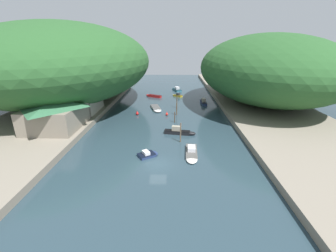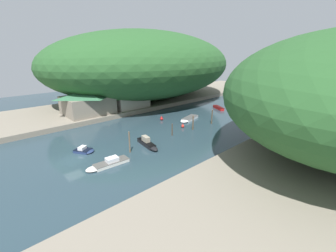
% 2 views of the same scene
% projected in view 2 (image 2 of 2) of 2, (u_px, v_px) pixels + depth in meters
% --- Properties ---
extents(water_surface, '(130.00, 130.00, 0.00)m').
position_uv_depth(water_surface, '(202.00, 121.00, 52.51)').
color(water_surface, '#283D47').
rests_on(water_surface, ground).
extents(left_bank, '(22.00, 120.00, 1.08)m').
position_uv_depth(left_bank, '(138.00, 101.00, 70.33)').
color(left_bank, gray).
rests_on(left_bank, ground).
extents(right_bank, '(22.00, 120.00, 1.08)m').
position_uv_depth(right_bank, '(333.00, 153.00, 34.35)').
color(right_bank, gray).
rests_on(right_bank, ground).
extents(hillside_left, '(43.97, 61.56, 20.59)m').
position_uv_depth(hillside_left, '(144.00, 65.00, 69.90)').
color(hillside_left, '#285628').
rests_on(hillside_left, left_bank).
extents(waterfront_building, '(9.82, 11.34, 5.83)m').
position_uv_depth(waterfront_building, '(87.00, 101.00, 53.50)').
color(waterfront_building, gray).
rests_on(waterfront_building, left_bank).
extents(boathouse_shed, '(7.78, 9.86, 5.03)m').
position_uv_depth(boathouse_shed, '(128.00, 97.00, 60.16)').
color(boathouse_shed, '#B2A899').
rests_on(boathouse_shed, left_bank).
extents(boat_near_quay, '(3.74, 6.07, 1.54)m').
position_uv_depth(boat_near_quay, '(260.00, 106.00, 64.67)').
color(boat_near_quay, teal).
rests_on(boat_near_quay, water_surface).
extents(boat_far_right_bank, '(6.10, 2.14, 1.58)m').
position_uv_depth(boat_far_right_bank, '(148.00, 144.00, 38.08)').
color(boat_far_right_bank, black).
rests_on(boat_far_right_bank, water_surface).
extents(boat_white_cruiser, '(5.43, 3.55, 0.71)m').
position_uv_depth(boat_white_cruiser, '(218.00, 107.00, 63.48)').
color(boat_white_cruiser, red).
rests_on(boat_white_cruiser, water_surface).
extents(boat_mid_channel, '(1.52, 6.39, 1.59)m').
position_uv_depth(boat_mid_channel, '(255.00, 125.00, 48.07)').
color(boat_mid_channel, navy).
rests_on(boat_mid_channel, water_surface).
extents(boat_red_skiff, '(3.56, 6.81, 0.57)m').
position_uv_depth(boat_red_skiff, '(188.00, 119.00, 52.77)').
color(boat_red_skiff, white).
rests_on(boat_red_skiff, water_surface).
extents(boat_open_rowboat, '(3.56, 3.17, 0.91)m').
position_uv_depth(boat_open_rowboat, '(85.00, 150.00, 36.01)').
color(boat_open_rowboat, navy).
rests_on(boat_open_rowboat, water_surface).
extents(boat_navy_launch, '(3.48, 3.09, 1.22)m').
position_uv_depth(boat_navy_launch, '(244.00, 112.00, 58.59)').
color(boat_navy_launch, gold).
rests_on(boat_navy_launch, water_surface).
extents(boat_moored_right, '(2.00, 6.29, 1.06)m').
position_uv_depth(boat_moored_right, '(107.00, 164.00, 31.64)').
color(boat_moored_right, silver).
rests_on(boat_moored_right, water_surface).
extents(mooring_post_nearest, '(0.22, 0.22, 3.58)m').
position_uv_depth(mooring_post_nearest, '(129.00, 142.00, 35.38)').
color(mooring_post_nearest, brown).
rests_on(mooring_post_nearest, water_surface).
extents(mooring_post_middle, '(0.21, 0.21, 2.42)m').
position_uv_depth(mooring_post_middle, '(172.00, 129.00, 42.84)').
color(mooring_post_middle, '#4C3D2D').
rests_on(mooring_post_middle, water_surface).
extents(mooring_post_fourth, '(0.27, 0.27, 3.02)m').
position_uv_depth(mooring_post_fourth, '(193.00, 123.00, 45.88)').
color(mooring_post_fourth, brown).
rests_on(mooring_post_fourth, water_surface).
extents(mooring_post_farthest, '(0.23, 0.23, 3.30)m').
position_uv_depth(mooring_post_farthest, '(212.00, 117.00, 49.69)').
color(mooring_post_farthest, brown).
rests_on(mooring_post_farthest, water_surface).
extents(channel_buoy_near, '(0.64, 0.64, 0.96)m').
position_uv_depth(channel_buoy_near, '(183.00, 126.00, 47.51)').
color(channel_buoy_near, red).
rests_on(channel_buoy_near, water_surface).
extents(channel_buoy_far, '(0.71, 0.71, 1.06)m').
position_uv_depth(channel_buoy_far, '(162.00, 119.00, 52.65)').
color(channel_buoy_far, red).
rests_on(channel_buoy_far, water_surface).
extents(person_on_quay, '(0.30, 0.42, 1.69)m').
position_uv_depth(person_on_quay, '(90.00, 113.00, 51.46)').
color(person_on_quay, '#282D3D').
rests_on(person_on_quay, left_bank).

